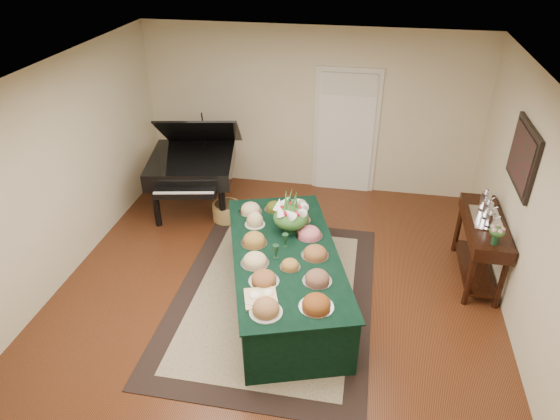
% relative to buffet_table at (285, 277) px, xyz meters
% --- Properties ---
extents(ground, '(6.00, 6.00, 0.00)m').
position_rel_buffet_table_xyz_m(ground, '(-0.14, 0.11, -0.37)').
color(ground, black).
rests_on(ground, ground).
extents(area_rug, '(2.43, 3.40, 0.01)m').
position_rel_buffet_table_xyz_m(area_rug, '(-0.15, 0.05, -0.37)').
color(area_rug, black).
rests_on(area_rug, ground).
extents(kitchen_doorway, '(1.05, 0.07, 2.10)m').
position_rel_buffet_table_xyz_m(kitchen_doorway, '(0.46, 3.08, 0.65)').
color(kitchen_doorway, silver).
rests_on(kitchen_doorway, ground).
extents(buffet_table, '(1.94, 2.82, 0.74)m').
position_rel_buffet_table_xyz_m(buffet_table, '(0.00, 0.00, 0.00)').
color(buffet_table, black).
rests_on(buffet_table, ground).
extents(food_platters, '(1.41, 2.40, 0.14)m').
position_rel_buffet_table_xyz_m(food_platters, '(-0.03, -0.04, 0.42)').
color(food_platters, silver).
rests_on(food_platters, buffet_table).
extents(cutting_board, '(0.41, 0.41, 0.10)m').
position_rel_buffet_table_xyz_m(cutting_board, '(-0.10, -0.84, 0.40)').
color(cutting_board, tan).
rests_on(cutting_board, buffet_table).
extents(green_goblets, '(0.14, 0.32, 0.18)m').
position_rel_buffet_table_xyz_m(green_goblets, '(-0.05, -0.02, 0.46)').
color(green_goblets, '#13311C').
rests_on(green_goblets, buffet_table).
extents(floral_centerpiece, '(0.45, 0.45, 0.45)m').
position_rel_buffet_table_xyz_m(floral_centerpiece, '(-0.01, 0.44, 0.63)').
color(floral_centerpiece, '#13311C').
rests_on(floral_centerpiece, buffet_table).
extents(grand_piano, '(1.56, 1.74, 1.60)m').
position_rel_buffet_table_xyz_m(grand_piano, '(-1.81, 1.97, 0.41)').
color(grand_piano, black).
rests_on(grand_piano, ground).
extents(wicker_basket, '(0.43, 0.43, 0.27)m').
position_rel_buffet_table_xyz_m(wicker_basket, '(-1.23, 1.72, -0.24)').
color(wicker_basket, olive).
rests_on(wicker_basket, ground).
extents(mahogany_sideboard, '(0.45, 1.36, 0.88)m').
position_rel_buffet_table_xyz_m(mahogany_sideboard, '(2.36, 0.92, 0.31)').
color(mahogany_sideboard, black).
rests_on(mahogany_sideboard, ground).
extents(tea_service, '(0.34, 0.58, 0.30)m').
position_rel_buffet_table_xyz_m(tea_service, '(2.36, 1.00, 0.62)').
color(tea_service, silver).
rests_on(tea_service, mahogany_sideboard).
extents(pink_bouquet, '(0.19, 0.19, 0.24)m').
position_rel_buffet_table_xyz_m(pink_bouquet, '(2.36, 0.40, 0.66)').
color(pink_bouquet, '#13311C').
rests_on(pink_bouquet, mahogany_sideboard).
extents(wall_painting, '(0.05, 0.95, 0.75)m').
position_rel_buffet_table_xyz_m(wall_painting, '(2.58, 0.92, 1.38)').
color(wall_painting, black).
rests_on(wall_painting, ground).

